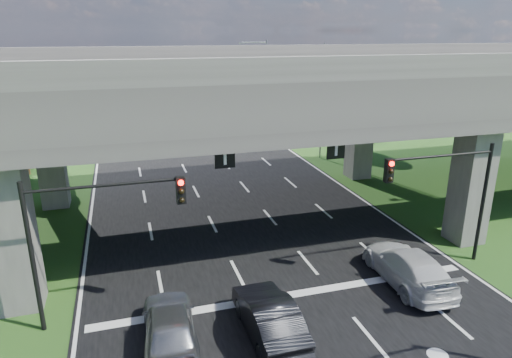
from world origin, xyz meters
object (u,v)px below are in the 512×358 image
streetlight_beyond (263,76)px  car_dark (269,317)px  car_silver (170,325)px  signal_left (92,224)px  streetlight_far (318,93)px  car_white (408,266)px  signal_right (449,185)px

streetlight_beyond → car_dark: size_ratio=2.07×
streetlight_beyond → car_silver: 41.60m
signal_left → car_dark: bearing=-24.7°
streetlight_far → car_dark: (-11.90, -22.83, -5.02)m
streetlight_far → car_white: (-4.70, -21.00, -5.02)m
streetlight_far → car_white: bearing=-102.6°
signal_right → car_white: size_ratio=1.09×
signal_right → car_silver: (-13.22, -2.22, -3.36)m
signal_right → streetlight_far: size_ratio=0.60×
car_white → signal_right: bearing=-155.6°
signal_right → car_dark: (-9.62, -2.77, -3.36)m
signal_right → car_silver: bearing=-170.5°
signal_left → car_dark: signal_left is taller
car_silver → car_dark: 3.64m
car_silver → signal_right: bearing=-167.6°
signal_left → streetlight_far: bearing=48.2°
signal_left → streetlight_far: 26.95m
streetlight_far → car_dark: size_ratio=2.07×
streetlight_beyond → car_dark: (-11.90, -38.83, -5.02)m
streetlight_far → car_white: 22.10m
car_dark → car_silver: bearing=-9.4°
streetlight_beyond → car_dark: streetlight_beyond is taller
streetlight_far → car_white: size_ratio=1.81×
signal_left → car_white: (13.22, -0.94, -3.36)m
signal_left → car_silver: signal_left is taller
streetlight_beyond → car_silver: streetlight_beyond is taller
car_dark → car_white: car_white is taller
streetlight_far → streetlight_beyond: size_ratio=1.00×
signal_left → streetlight_beyond: 40.30m
signal_right → streetlight_beyond: 36.17m
streetlight_far → car_dark: 26.23m
car_silver → car_white: (10.80, 1.27, 0.00)m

